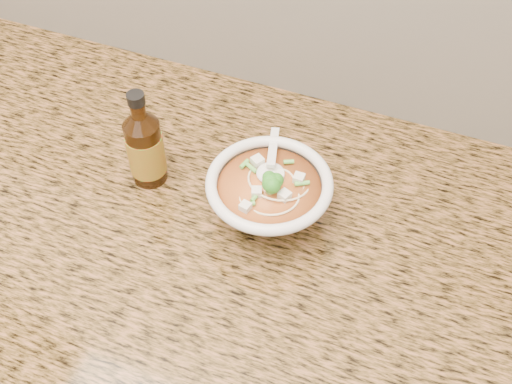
% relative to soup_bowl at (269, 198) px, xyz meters
% --- Properties ---
extents(cabinet, '(4.00, 0.65, 0.86)m').
position_rel_soup_bowl_xyz_m(cabinet, '(-0.26, -0.03, -0.51)').
color(cabinet, black).
rests_on(cabinet, ground).
extents(counter_slab, '(4.00, 0.68, 0.04)m').
position_rel_soup_bowl_xyz_m(counter_slab, '(-0.26, -0.03, -0.06)').
color(counter_slab, brown).
rests_on(counter_slab, cabinet).
extents(soup_bowl, '(0.18, 0.20, 0.10)m').
position_rel_soup_bowl_xyz_m(soup_bowl, '(0.00, 0.00, 0.00)').
color(soup_bowl, silver).
rests_on(soup_bowl, counter_slab).
extents(hot_sauce_bottle, '(0.07, 0.07, 0.17)m').
position_rel_soup_bowl_xyz_m(hot_sauce_bottle, '(-0.20, 0.01, 0.02)').
color(hot_sauce_bottle, '#402008').
rests_on(hot_sauce_bottle, counter_slab).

